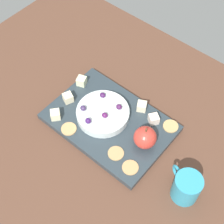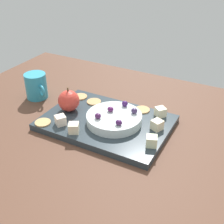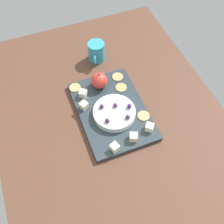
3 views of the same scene
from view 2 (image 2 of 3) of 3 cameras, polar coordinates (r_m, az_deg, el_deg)
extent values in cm
cube|color=brown|center=(85.73, -0.06, -4.93)|extent=(117.42, 85.39, 4.94)
cube|color=#2D3940|center=(85.92, -1.14, -2.06)|extent=(36.29, 24.89, 1.92)
cylinder|color=white|center=(83.64, 0.38, -1.26)|extent=(15.84, 15.84, 2.54)
sphere|color=red|center=(89.43, -8.38, 2.16)|extent=(6.50, 6.50, 6.50)
cylinder|color=brown|center=(87.65, -8.57, 4.36)|extent=(0.50, 0.50, 1.20)
cube|color=#F9F2C5|center=(87.67, 9.36, 0.01)|extent=(3.86, 3.86, 2.74)
cube|color=#F9E8BD|center=(81.63, 8.74, -2.48)|extent=(3.59, 3.59, 2.74)
cube|color=#F7E9C2|center=(80.11, -7.43, -3.09)|extent=(3.71, 3.71, 2.74)
cube|color=#F6E3D0|center=(83.92, -9.96, -1.58)|extent=(3.81, 3.81, 2.74)
cube|color=#EBF3C0|center=(75.33, 7.68, -5.60)|extent=(3.51, 3.51, 2.74)
cylinder|color=tan|center=(97.84, -6.17, 2.98)|extent=(4.54, 4.54, 0.40)
cylinder|color=tan|center=(86.14, -13.27, -1.99)|extent=(4.54, 4.54, 0.40)
cylinder|color=tan|center=(94.44, -3.52, 2.01)|extent=(4.54, 4.54, 0.40)
cylinder|color=tan|center=(90.38, 5.91, 0.45)|extent=(4.54, 4.54, 0.40)
ellipsoid|color=#411E62|center=(86.72, 2.49, 1.62)|extent=(1.81, 1.63, 1.72)
ellipsoid|color=#412E59|center=(83.40, 4.34, 0.22)|extent=(1.81, 1.63, 1.63)
ellipsoid|color=#571D56|center=(84.14, -0.30, 0.55)|extent=(1.81, 1.63, 1.47)
ellipsoid|color=#431D52|center=(78.14, 1.33, -2.07)|extent=(1.81, 1.63, 1.52)
ellipsoid|color=#4D2051|center=(80.98, -2.76, -0.77)|extent=(1.81, 1.63, 1.58)
cylinder|color=#329CBD|center=(102.74, -14.49, 4.93)|extent=(7.18, 7.18, 8.62)
torus|color=#329CBD|center=(98.69, -13.40, 3.96)|extent=(3.94, 2.49, 4.00)
camera|label=1|loc=(1.33, -9.03, 47.56)|focal=54.42mm
camera|label=3|loc=(0.61, 87.67, 51.86)|focal=44.49mm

